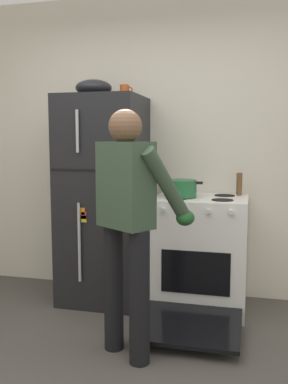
% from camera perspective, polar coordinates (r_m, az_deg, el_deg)
% --- Properties ---
extents(kitchen_wall_back, '(6.00, 0.10, 2.70)m').
position_cam_1_polar(kitchen_wall_back, '(3.99, 1.35, 6.08)').
color(kitchen_wall_back, silver).
rests_on(kitchen_wall_back, ground).
extents(refrigerator, '(0.68, 0.72, 1.78)m').
position_cam_1_polar(refrigerator, '(3.77, -5.37, -1.02)').
color(refrigerator, black).
rests_on(refrigerator, ground).
extents(stove_range, '(0.76, 1.24, 0.95)m').
position_cam_1_polar(stove_range, '(3.65, 7.47, -8.22)').
color(stove_range, white).
rests_on(stove_range, ground).
extents(person_cook, '(0.64, 0.67, 1.60)m').
position_cam_1_polar(person_cook, '(2.73, -1.94, -2.73)').
color(person_cook, black).
rests_on(person_cook, ground).
extents(red_pot, '(0.35, 0.25, 0.14)m').
position_cam_1_polar(red_pot, '(3.53, 4.97, 0.50)').
color(red_pot, '#236638').
rests_on(red_pot, stove_range).
extents(coffee_mug, '(0.11, 0.08, 0.10)m').
position_cam_1_polar(coffee_mug, '(3.74, -2.56, 13.36)').
color(coffee_mug, '#B24C1E').
rests_on(coffee_mug, refrigerator).
extents(pepper_mill, '(0.05, 0.05, 0.19)m').
position_cam_1_polar(pepper_mill, '(3.74, 12.57, 1.07)').
color(pepper_mill, brown).
rests_on(pepper_mill, stove_range).
extents(mixing_bowl, '(0.31, 0.31, 0.14)m').
position_cam_1_polar(mixing_bowl, '(3.78, -6.71, 13.59)').
color(mixing_bowl, black).
rests_on(mixing_bowl, refrigerator).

